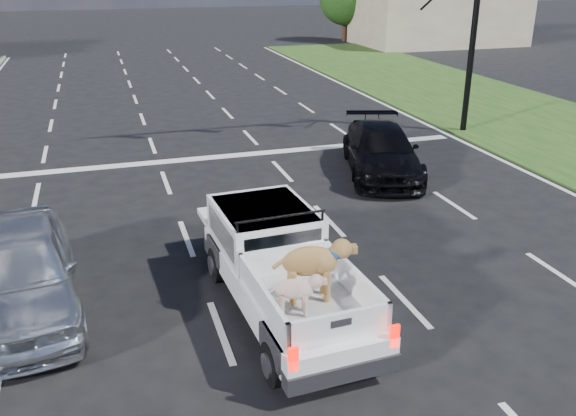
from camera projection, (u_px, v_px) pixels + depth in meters
name	position (u px, v px, depth m)	size (l,w,h in m)	color
ground	(317.00, 316.00, 10.95)	(160.00, 160.00, 0.00)	black
road_markings	(236.00, 193.00, 16.76)	(17.75, 60.00, 0.01)	silver
traffic_signal	(415.00, 0.00, 20.45)	(9.11, 0.31, 7.00)	black
building_right	(438.00, 20.00, 46.42)	(12.00, 7.00, 3.60)	#C4B596
pickup_truck	(282.00, 267.00, 10.82)	(2.10, 5.03, 1.85)	black
silver_sedan	(19.00, 271.00, 10.80)	(1.91, 4.76, 1.62)	silver
black_coupe	(381.00, 150.00, 18.07)	(1.99, 4.88, 1.42)	black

